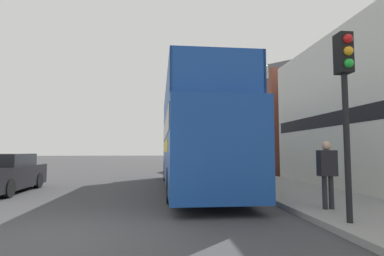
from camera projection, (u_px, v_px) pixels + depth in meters
ground_plane at (139, 169)px, 26.15m from camera, size 144.00×144.00×0.00m
sidewalk at (223, 170)px, 23.87m from camera, size 3.27×108.00×0.14m
brick_terrace_rear at (263, 116)px, 28.41m from camera, size 6.00×20.48×9.77m
tour_bus at (195, 143)px, 12.65m from camera, size 2.56×11.22×4.20m
parked_car_ahead_of_bus at (193, 163)px, 21.31m from camera, size 1.84×4.22×1.48m
parked_car_far_side at (4, 174)px, 11.32m from camera, size 1.83×4.36×1.46m
pedestrian_nearest at (327, 168)px, 7.47m from camera, size 0.44×0.24×1.68m
traffic_signal at (345, 83)px, 6.18m from camera, size 0.28×0.42×3.89m
lamp_post_nearest at (264, 101)px, 10.91m from camera, size 0.35×0.35×4.73m
lamp_post_second at (218, 127)px, 20.64m from camera, size 0.35×0.35×4.48m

